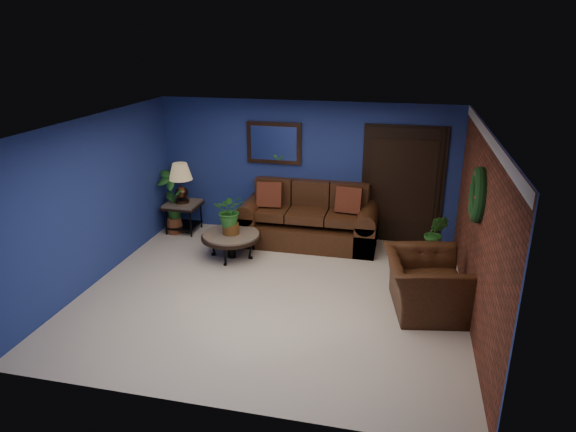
% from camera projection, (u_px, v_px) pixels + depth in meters
% --- Properties ---
extents(floor, '(5.50, 5.50, 0.00)m').
position_uv_depth(floor, '(273.00, 293.00, 7.58)').
color(floor, beige).
rests_on(floor, ground).
extents(wall_back, '(5.50, 0.04, 2.50)m').
position_uv_depth(wall_back, '(306.00, 169.00, 9.44)').
color(wall_back, navy).
rests_on(wall_back, ground).
extents(wall_left, '(0.04, 5.00, 2.50)m').
position_uv_depth(wall_left, '(96.00, 200.00, 7.73)').
color(wall_left, navy).
rests_on(wall_left, ground).
extents(wall_right_brick, '(0.04, 5.00, 2.50)m').
position_uv_depth(wall_right_brick, '(479.00, 230.00, 6.57)').
color(wall_right_brick, maroon).
rests_on(wall_right_brick, ground).
extents(ceiling, '(5.50, 5.00, 0.02)m').
position_uv_depth(ceiling, '(271.00, 124.00, 6.73)').
color(ceiling, white).
rests_on(ceiling, wall_back).
extents(crown_molding, '(0.03, 5.00, 0.14)m').
position_uv_depth(crown_molding, '(489.00, 139.00, 6.18)').
color(crown_molding, white).
rests_on(crown_molding, wall_right_brick).
extents(wall_mirror, '(1.02, 0.06, 0.77)m').
position_uv_depth(wall_mirror, '(274.00, 143.00, 9.37)').
color(wall_mirror, '#412717').
rests_on(wall_mirror, wall_back).
extents(closet_door, '(1.44, 0.06, 2.18)m').
position_uv_depth(closet_door, '(402.00, 186.00, 9.12)').
color(closet_door, black).
rests_on(closet_door, wall_back).
extents(wreath, '(0.16, 0.72, 0.72)m').
position_uv_depth(wreath, '(478.00, 195.00, 6.48)').
color(wreath, black).
rests_on(wreath, wall_right_brick).
extents(sofa, '(2.45, 1.06, 1.10)m').
position_uv_depth(sofa, '(309.00, 223.00, 9.34)').
color(sofa, '#432113').
rests_on(sofa, ground).
extents(coffee_table, '(1.01, 1.01, 0.43)m').
position_uv_depth(coffee_table, '(231.00, 237.00, 8.67)').
color(coffee_table, '#57524C').
rests_on(coffee_table, ground).
extents(end_table, '(0.64, 0.64, 0.58)m').
position_uv_depth(end_table, '(183.00, 209.00, 9.79)').
color(end_table, '#57524C').
rests_on(end_table, ground).
extents(table_lamp, '(0.44, 0.44, 0.73)m').
position_uv_depth(table_lamp, '(181.00, 178.00, 9.58)').
color(table_lamp, '#412717').
rests_on(table_lamp, end_table).
extents(side_chair, '(0.48, 0.48, 0.99)m').
position_uv_depth(side_chair, '(315.00, 212.00, 9.28)').
color(side_chair, '#542D18').
rests_on(side_chair, ground).
extents(armchair, '(1.24, 1.37, 0.78)m').
position_uv_depth(armchair, '(425.00, 284.00, 7.03)').
color(armchair, '#432113').
rests_on(armchair, ground).
extents(coffee_plant, '(0.62, 0.57, 0.70)m').
position_uv_depth(coffee_plant, '(230.00, 212.00, 8.52)').
color(coffee_plant, brown).
rests_on(coffee_plant, coffee_table).
extents(floor_plant, '(0.43, 0.37, 0.83)m').
position_uv_depth(floor_plant, '(435.00, 237.00, 8.52)').
color(floor_plant, brown).
rests_on(floor_plant, ground).
extents(tall_plant, '(0.63, 0.49, 1.31)m').
position_uv_depth(tall_plant, '(172.00, 198.00, 9.64)').
color(tall_plant, brown).
rests_on(tall_plant, ground).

